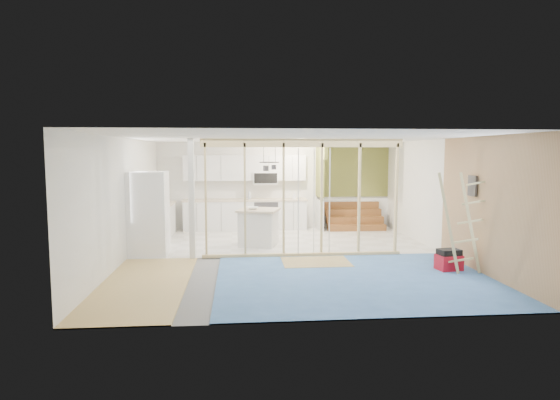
{
  "coord_description": "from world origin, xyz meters",
  "views": [
    {
      "loc": [
        -1.1,
        -10.08,
        2.28
      ],
      "look_at": [
        -0.14,
        0.6,
        1.21
      ],
      "focal_mm": 30.0,
      "sensor_mm": 36.0,
      "label": 1
    }
  ],
  "objects": [
    {
      "name": "base_cabinets",
      "position": [
        -1.61,
        3.36,
        0.47
      ],
      "size": [
        4.45,
        2.24,
        0.93
      ],
      "color": "silver",
      "rests_on": "room"
    },
    {
      "name": "toolbox",
      "position": [
        2.97,
        -1.48,
        0.2
      ],
      "size": [
        0.49,
        0.4,
        0.43
      ],
      "rotation": [
        0.0,
        0.0,
        0.15
      ],
      "color": "#AC0F1E",
      "rests_on": "room"
    },
    {
      "name": "fridge",
      "position": [
        -3.08,
        0.45,
        0.94
      ],
      "size": [
        0.82,
        0.79,
        1.88
      ],
      "rotation": [
        0.0,
        0.0,
        0.0
      ],
      "color": "white",
      "rests_on": "room"
    },
    {
      "name": "soap_bottle_b",
      "position": [
        0.55,
        3.66,
        1.03
      ],
      "size": [
        0.09,
        0.09,
        0.19
      ],
      "primitive_type": "imported",
      "rotation": [
        0.0,
        0.0,
        -0.02
      ],
      "color": "silver",
      "rests_on": "base_cabinets"
    },
    {
      "name": "floor_overlays",
      "position": [
        0.07,
        0.06,
        0.01
      ],
      "size": [
        7.0,
        8.0,
        0.03
      ],
      "color": "silver",
      "rests_on": "room"
    },
    {
      "name": "soap_bottle_a",
      "position": [
        -0.78,
        3.67,
        1.07
      ],
      "size": [
        0.12,
        0.12,
        0.27
      ],
      "primitive_type": "imported",
      "rotation": [
        0.0,
        0.0,
        0.17
      ],
      "color": "#B0B9C5",
      "rests_on": "base_cabinets"
    },
    {
      "name": "pot_rack",
      "position": [
        -0.31,
        1.89,
        2.0
      ],
      "size": [
        0.52,
        0.52,
        0.72
      ],
      "color": "black",
      "rests_on": "room"
    },
    {
      "name": "room",
      "position": [
        0.0,
        0.0,
        1.3
      ],
      "size": [
        7.01,
        8.01,
        2.61
      ],
      "color": "slate",
      "rests_on": "ground"
    },
    {
      "name": "green_partition",
      "position": [
        2.04,
        3.66,
        0.94
      ],
      "size": [
        2.25,
        1.51,
        2.6
      ],
      "color": "olive",
      "rests_on": "room"
    },
    {
      "name": "sheathing_panel",
      "position": [
        3.48,
        -2.0,
        1.3
      ],
      "size": [
        0.02,
        4.0,
        2.6
      ],
      "primitive_type": "cube",
      "color": "tan",
      "rests_on": "room"
    },
    {
      "name": "stud_frame",
      "position": [
        -0.22,
        -0.0,
        1.58
      ],
      "size": [
        4.66,
        0.14,
        2.6
      ],
      "color": "tan",
      "rests_on": "room"
    },
    {
      "name": "ceiling_light",
      "position": [
        1.4,
        3.0,
        2.54
      ],
      "size": [
        0.32,
        0.32,
        0.08
      ],
      "primitive_type": "cylinder",
      "color": "#FFEABF",
      "rests_on": "room"
    },
    {
      "name": "ladder",
      "position": [
        3.09,
        -1.72,
        0.98
      ],
      "size": [
        1.02,
        0.19,
        1.91
      ],
      "rotation": [
        0.0,
        0.0,
        -0.33
      ],
      "color": "tan",
      "rests_on": "room"
    },
    {
      "name": "bowl",
      "position": [
        -0.75,
        1.2,
        0.95
      ],
      "size": [
        0.27,
        0.27,
        0.07
      ],
      "primitive_type": "imported",
      "rotation": [
        0.0,
        0.0,
        -0.03
      ],
      "color": "white",
      "rests_on": "island"
    },
    {
      "name": "island",
      "position": [
        -0.61,
        1.3,
        0.46
      ],
      "size": [
        1.16,
        1.16,
        0.92
      ],
      "rotation": [
        0.0,
        0.0,
        -0.29
      ],
      "color": "silver",
      "rests_on": "room"
    },
    {
      "name": "electrical_panel",
      "position": [
        3.43,
        -1.4,
        1.65
      ],
      "size": [
        0.04,
        0.3,
        0.4
      ],
      "primitive_type": "cube",
      "color": "#3B3A40",
      "rests_on": "room"
    },
    {
      "name": "upper_cabinets",
      "position": [
        -0.84,
        3.82,
        1.82
      ],
      "size": [
        3.6,
        0.41,
        0.85
      ],
      "color": "silver",
      "rests_on": "room"
    }
  ]
}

